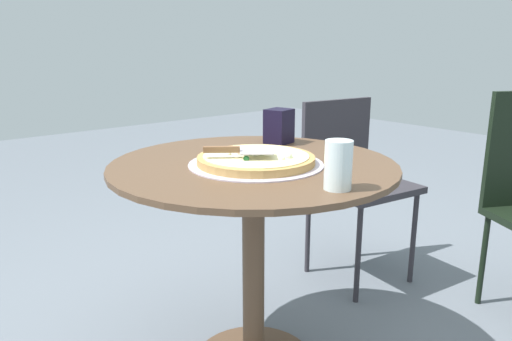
# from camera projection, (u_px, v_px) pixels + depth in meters

# --- Properties ---
(patio_table) EXTENTS (0.91, 0.91, 0.74)m
(patio_table) POSITION_uv_depth(u_px,v_px,m) (253.00, 216.00, 1.60)
(patio_table) COLOR brown
(patio_table) RESTS_ON ground
(pizza_on_tray) EXTENTS (0.42, 0.42, 0.05)m
(pizza_on_tray) POSITION_uv_depth(u_px,v_px,m) (256.00, 160.00, 1.53)
(pizza_on_tray) COLOR silver
(pizza_on_tray) RESTS_ON patio_table
(pizza_server) EXTENTS (0.20, 0.17, 0.02)m
(pizza_server) POSITION_uv_depth(u_px,v_px,m) (238.00, 150.00, 1.48)
(pizza_server) COLOR silver
(pizza_server) RESTS_ON pizza_on_tray
(drinking_cup) EXTENTS (0.07, 0.07, 0.13)m
(drinking_cup) POSITION_uv_depth(u_px,v_px,m) (338.00, 165.00, 1.26)
(drinking_cup) COLOR white
(drinking_cup) RESTS_ON patio_table
(napkin_dispenser) EXTENTS (0.11, 0.10, 0.13)m
(napkin_dispenser) POSITION_uv_depth(u_px,v_px,m) (279.00, 126.00, 1.84)
(napkin_dispenser) COLOR black
(napkin_dispenser) RESTS_ON patio_table
(patio_chair_far) EXTENTS (0.46, 0.46, 0.84)m
(patio_chair_far) POSITION_uv_depth(u_px,v_px,m) (352.00, 172.00, 2.33)
(patio_chair_far) COLOR #322E35
(patio_chair_far) RESTS_ON ground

